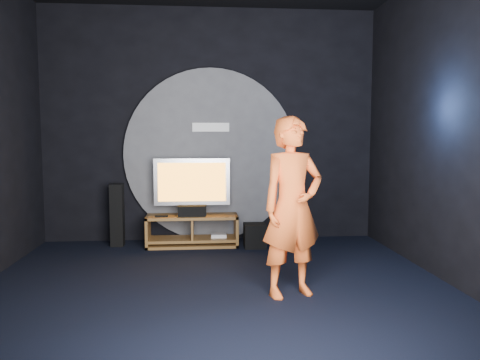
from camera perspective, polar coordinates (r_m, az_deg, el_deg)
name	(u,v)px	position (r m, az deg, el deg)	size (l,w,h in m)	color
floor	(217,292)	(4.92, -2.78, -13.48)	(5.00, 5.00, 0.00)	black
back_wall	(211,125)	(7.15, -3.60, 6.66)	(5.00, 0.04, 3.50)	black
front_wall	(236,101)	(2.16, -0.44, 9.63)	(5.00, 0.04, 3.50)	black
right_wall	(458,120)	(5.36, 25.08, 6.60)	(0.04, 5.00, 3.50)	black
wall_disc_panel	(211,155)	(7.10, -3.57, 3.05)	(2.60, 0.11, 2.60)	#515156
media_console	(193,233)	(6.85, -5.76, -6.39)	(1.31, 0.45, 0.45)	olive
tv	(192,184)	(6.80, -5.87, -0.48)	(1.09, 0.22, 0.82)	silver
center_speaker	(192,211)	(6.70, -5.86, -3.78)	(0.40, 0.15, 0.15)	black
remote	(161,216)	(6.70, -9.56, -4.39)	(0.18, 0.05, 0.02)	black
tower_speaker_left	(117,215)	(7.00, -14.74, -4.15)	(0.18, 0.20, 0.90)	black
tower_speaker_right	(286,211)	(7.16, 5.60, -3.79)	(0.18, 0.20, 0.90)	black
subwoofer	(255,236)	(6.73, 1.83, -6.79)	(0.31, 0.31, 0.34)	black
player	(292,207)	(4.65, 6.42, -3.28)	(0.65, 0.43, 1.79)	orange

